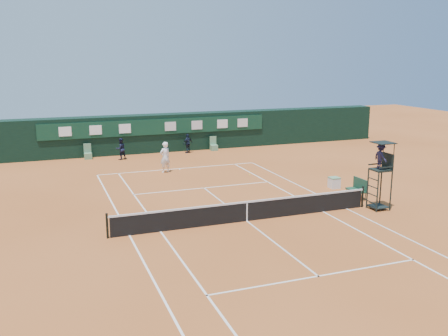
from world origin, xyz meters
The scene contains 14 objects.
ground centered at (0.00, 0.00, 0.00)m, with size 90.00×90.00×0.00m, color #B75F2B.
court_lines centered at (0.00, 0.00, 0.01)m, with size 11.05×23.85×0.01m.
tennis_net centered at (0.00, 0.00, 0.51)m, with size 12.90×0.10×1.10m.
back_wall centered at (0.00, 18.74, 1.51)m, with size 40.00×1.65×3.00m.
linesman_chair_left centered at (-5.50, 17.48, 0.32)m, with size 0.55×0.50×1.15m.
linesman_chair_right centered at (4.50, 17.48, 0.32)m, with size 0.55×0.50×1.15m.
umpire_chair centered at (6.92, -0.59, 2.46)m, with size 0.96×0.95×3.42m.
player_bench centered at (7.14, 1.46, 0.60)m, with size 0.56×1.20×1.10m.
tennis_bag centered at (6.97, 1.24, 0.14)m, with size 0.32×0.73×0.27m, color black.
cooler centered at (7.14, 3.75, 0.33)m, with size 0.57×0.57×0.65m.
tennis_ball centered at (3.79, 8.41, 0.04)m, with size 0.08×0.08×0.08m, color yellow.
player centered at (-1.14, 11.13, 1.03)m, with size 0.75×0.49×2.05m, color white.
ball_kid_left centered at (-3.21, 16.44, 0.80)m, with size 0.78×0.61×1.61m, color black.
ball_kid_right centered at (2.21, 17.20, 0.77)m, with size 0.90×0.38×1.54m, color black.
Camera 1 is at (-8.77, -20.43, 7.54)m, focal length 40.00 mm.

